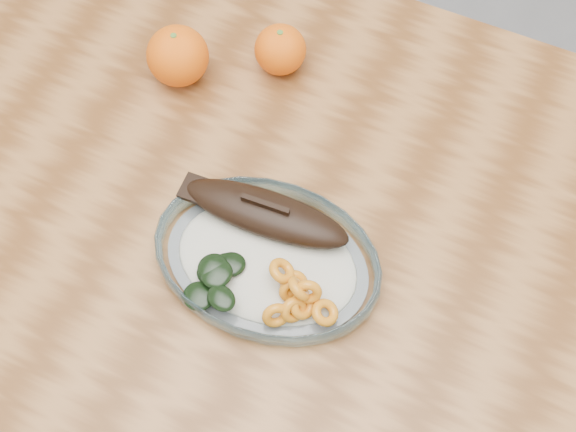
# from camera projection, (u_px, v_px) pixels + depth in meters

# --- Properties ---
(ground) EXTENTS (3.00, 3.00, 0.00)m
(ground) POSITION_uv_depth(u_px,v_px,m) (255.00, 358.00, 1.58)
(ground) COLOR slate
(ground) RESTS_ON ground
(dining_table) EXTENTS (1.20, 0.80, 0.75)m
(dining_table) POSITION_uv_depth(u_px,v_px,m) (235.00, 226.00, 1.00)
(dining_table) COLOR brown
(dining_table) RESTS_ON ground
(plated_meal) EXTENTS (0.53, 0.53, 0.08)m
(plated_meal) POSITION_uv_depth(u_px,v_px,m) (267.00, 257.00, 0.85)
(plated_meal) COLOR white
(plated_meal) RESTS_ON dining_table
(orange_left) EXTENTS (0.08, 0.08, 0.08)m
(orange_left) POSITION_uv_depth(u_px,v_px,m) (178.00, 56.00, 0.96)
(orange_left) COLOR #FF5505
(orange_left) RESTS_ON dining_table
(orange_right) EXTENTS (0.07, 0.07, 0.07)m
(orange_right) POSITION_uv_depth(u_px,v_px,m) (280.00, 50.00, 0.97)
(orange_right) COLOR #FF5505
(orange_right) RESTS_ON dining_table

